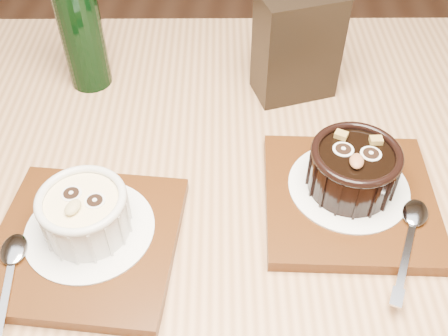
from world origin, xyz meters
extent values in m
cube|color=#9C6C44|center=(0.14, -0.02, 0.73)|extent=(1.26, 0.90, 0.04)
cube|color=#4E260D|center=(0.03, -0.08, 0.76)|extent=(0.19, 0.19, 0.01)
cylinder|color=white|center=(0.04, -0.06, 0.77)|extent=(0.13, 0.13, 0.00)
cylinder|color=silver|center=(0.04, -0.06, 0.79)|extent=(0.08, 0.08, 0.04)
cylinder|color=#FFE19B|center=(0.04, -0.06, 0.81)|extent=(0.07, 0.07, 0.00)
torus|color=silver|center=(0.04, -0.06, 0.81)|extent=(0.09, 0.09, 0.01)
cylinder|color=black|center=(0.02, -0.06, 0.81)|extent=(0.02, 0.02, 0.00)
cylinder|color=black|center=(0.05, -0.06, 0.81)|extent=(0.02, 0.02, 0.00)
ellipsoid|color=tan|center=(0.03, -0.08, 0.82)|extent=(0.02, 0.02, 0.01)
cube|color=#4E260D|center=(0.30, 0.00, 0.76)|extent=(0.19, 0.19, 0.01)
cylinder|color=white|center=(0.30, 0.01, 0.77)|extent=(0.13, 0.13, 0.00)
cylinder|color=black|center=(0.30, 0.01, 0.79)|extent=(0.09, 0.09, 0.05)
cylinder|color=black|center=(0.30, 0.01, 0.81)|extent=(0.08, 0.08, 0.00)
torus|color=black|center=(0.30, 0.01, 0.82)|extent=(0.09, 0.09, 0.01)
cylinder|color=black|center=(0.29, 0.02, 0.82)|extent=(0.02, 0.02, 0.00)
cylinder|color=black|center=(0.32, 0.02, 0.82)|extent=(0.02, 0.02, 0.00)
ellipsoid|color=brown|center=(0.30, 0.00, 0.82)|extent=(0.02, 0.02, 0.01)
cube|color=olive|center=(0.29, 0.04, 0.82)|extent=(0.02, 0.01, 0.01)
cube|color=olive|center=(0.32, 0.03, 0.82)|extent=(0.01, 0.01, 0.01)
cube|color=black|center=(0.24, 0.20, 0.82)|extent=(0.12, 0.09, 0.14)
cylinder|color=black|center=(-0.03, 0.20, 0.82)|extent=(0.05, 0.05, 0.15)
camera|label=1|loc=(0.20, -0.37, 1.19)|focal=42.00mm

